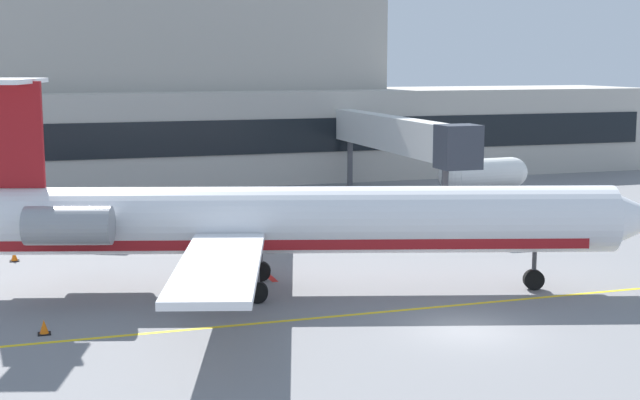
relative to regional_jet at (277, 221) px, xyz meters
The scene contains 10 objects.
ground 9.86m from the regional_jet, 55.84° to the right, with size 120.00×120.00×0.11m.
terminal_building 39.53m from the regional_jet, 80.84° to the left, with size 68.81×11.91×21.19m.
jet_bridge_west 25.30m from the regional_jet, 55.12° to the left, with size 2.40×21.64×6.19m.
regional_jet is the anchor object (origin of this frame).
baggage_tug 13.70m from the regional_jet, 113.94° to the left, with size 4.49×3.29×2.02m.
pushback_tractor 19.42m from the regional_jet, 108.83° to the left, with size 3.33×3.37×2.04m.
fuel_tank 32.33m from the regional_jet, 46.08° to the left, with size 7.48×2.78×2.69m.
safety_cone_alpha 10.82m from the regional_jet, 160.89° to the right, with size 0.47×0.47×0.55m.
safety_cone_bravo 15.06m from the regional_jet, 138.34° to the left, with size 0.47×0.47×0.55m.
safety_cone_delta 5.33m from the regional_jet, 147.46° to the left, with size 0.47×0.47×0.55m.
Camera 1 is at (-15.28, -29.46, 10.03)m, focal length 50.74 mm.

